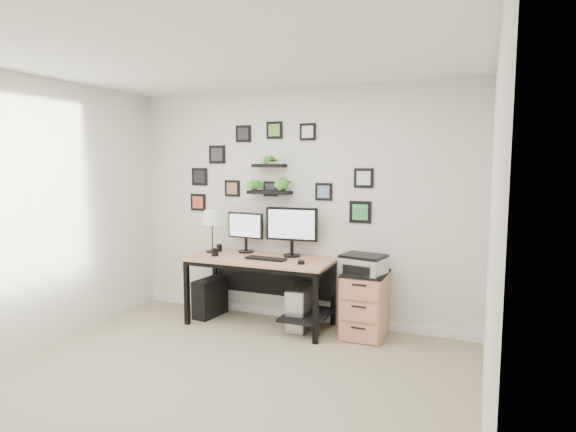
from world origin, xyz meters
The scene contains 14 objects.
room centered at (0.00, 1.98, 0.05)m, with size 4.00×4.00×4.00m.
desk centered at (-0.26, 1.67, 0.63)m, with size 1.60×0.70×0.75m.
monitor_left centered at (-0.58, 1.86, 1.02)m, with size 0.45×0.19×0.46m.
monitor_right centered at (0.00, 1.83, 1.07)m, with size 0.59×0.20×0.55m.
keyboard centered at (-0.19, 1.57, 0.76)m, with size 0.44×0.14×0.02m, color black.
mouse centered at (0.23, 1.52, 0.77)m, with size 0.07×0.11×0.03m, color black.
table_lamp centered at (-0.95, 1.73, 1.15)m, with size 0.24×0.24×0.49m.
mug centered at (-0.80, 1.53, 0.79)m, with size 0.08×0.08×0.09m, color black.
pen_cup centered at (-0.90, 1.80, 0.79)m, with size 0.06×0.06×0.08m, color black.
pc_tower_black centered at (-0.96, 1.68, 0.22)m, with size 0.20×0.44×0.44m, color black.
pc_tower_grey centered at (0.15, 1.69, 0.23)m, with size 0.25×0.48×0.45m.
file_cabinet centered at (0.86, 1.72, 0.34)m, with size 0.43×0.53×0.67m.
printer centered at (0.84, 1.68, 0.77)m, with size 0.47×0.40×0.19m.
wall_decor centered at (-0.30, 1.93, 1.65)m, with size 2.26×0.18×1.10m.
Camera 1 is at (1.96, -3.02, 1.79)m, focal length 30.00 mm.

